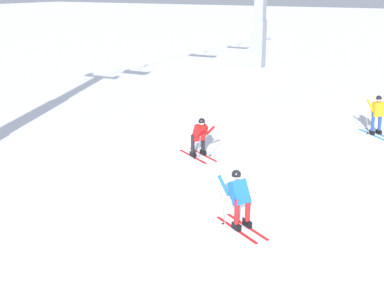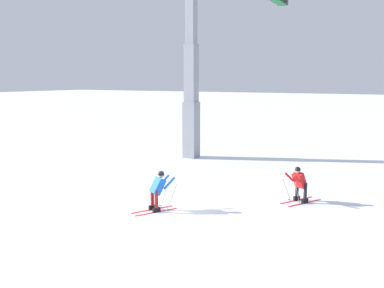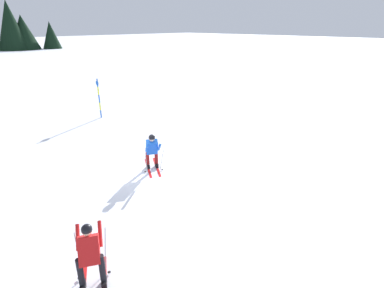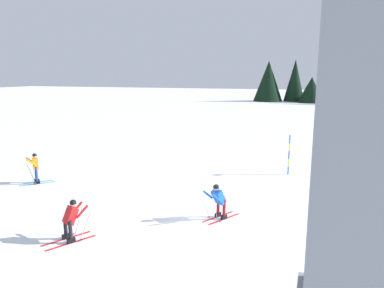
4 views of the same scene
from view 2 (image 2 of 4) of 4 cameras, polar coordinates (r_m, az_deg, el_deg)
ground_plane at (r=14.58m, az=-2.91°, el=-10.06°), size 260.00×260.00×0.00m
skier_carving_main at (r=14.83m, az=-4.88°, el=-6.31°), size 1.31×1.70×1.61m
lift_tower_near at (r=24.43m, az=-0.11°, el=8.54°), size 0.82×2.73×10.93m
skier_distant_uphill at (r=16.28m, az=15.10°, el=-5.29°), size 1.33×1.80×1.57m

